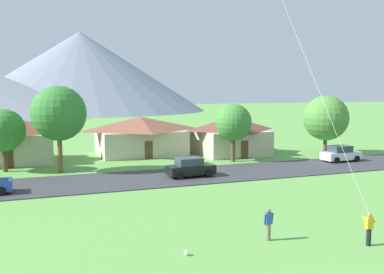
{
  "coord_description": "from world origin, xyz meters",
  "views": [
    {
      "loc": [
        -11.35,
        -10.37,
        7.82
      ],
      "look_at": [
        -1.59,
        15.6,
        4.79
      ],
      "focal_mm": 41.53,
      "sensor_mm": 36.0,
      "label": 1
    }
  ],
  "objects_px": {
    "tree_left_of_center": "(59,113)",
    "soccer_ball": "(187,253)",
    "house_left_center": "(230,135)",
    "tree_center": "(326,118)",
    "house_leftmost": "(9,139)",
    "tree_right_of_center": "(233,122)",
    "parked_car_black_west_end": "(190,168)",
    "tree_near_left": "(4,130)",
    "watcher_person": "(269,224)",
    "house_right_center": "(140,135)",
    "parked_car_white_mid_west": "(341,154)"
  },
  "relations": [
    {
      "from": "tree_left_of_center",
      "to": "soccer_ball",
      "type": "xyz_separation_m",
      "value": [
        3.99,
        -23.6,
        -5.41
      ]
    },
    {
      "from": "house_left_center",
      "to": "tree_left_of_center",
      "type": "relative_size",
      "value": 1.01
    },
    {
      "from": "tree_center",
      "to": "soccer_ball",
      "type": "bearing_deg",
      "value": -137.08
    },
    {
      "from": "house_leftmost",
      "to": "soccer_ball",
      "type": "distance_m",
      "value": 32.63
    },
    {
      "from": "house_leftmost",
      "to": "soccer_ball",
      "type": "xyz_separation_m",
      "value": [
        8.59,
        -31.39,
        -2.38
      ]
    },
    {
      "from": "tree_right_of_center",
      "to": "soccer_ball",
      "type": "height_order",
      "value": "tree_right_of_center"
    },
    {
      "from": "tree_right_of_center",
      "to": "parked_car_black_west_end",
      "type": "height_order",
      "value": "tree_right_of_center"
    },
    {
      "from": "tree_near_left",
      "to": "tree_left_of_center",
      "type": "bearing_deg",
      "value": -25.66
    },
    {
      "from": "tree_center",
      "to": "watcher_person",
      "type": "height_order",
      "value": "tree_center"
    },
    {
      "from": "tree_right_of_center",
      "to": "watcher_person",
      "type": "relative_size",
      "value": 3.7
    },
    {
      "from": "tree_center",
      "to": "parked_car_black_west_end",
      "type": "bearing_deg",
      "value": -159.62
    },
    {
      "from": "house_left_center",
      "to": "soccer_ball",
      "type": "height_order",
      "value": "house_left_center"
    },
    {
      "from": "tree_near_left",
      "to": "tree_left_of_center",
      "type": "relative_size",
      "value": 0.73
    },
    {
      "from": "tree_near_left",
      "to": "parked_car_black_west_end",
      "type": "xyz_separation_m",
      "value": [
        15.44,
        -8.64,
        -3.06
      ]
    },
    {
      "from": "parked_car_black_west_end",
      "to": "soccer_ball",
      "type": "relative_size",
      "value": 17.82
    },
    {
      "from": "house_right_center",
      "to": "watcher_person",
      "type": "relative_size",
      "value": 6.29
    },
    {
      "from": "parked_car_white_mid_west",
      "to": "soccer_ball",
      "type": "xyz_separation_m",
      "value": [
        -24.6,
        -19.43,
        -0.75
      ]
    },
    {
      "from": "house_right_center",
      "to": "tree_center",
      "type": "relative_size",
      "value": 1.5
    },
    {
      "from": "house_left_center",
      "to": "parked_car_black_west_end",
      "type": "distance_m",
      "value": 15.0
    },
    {
      "from": "tree_left_of_center",
      "to": "soccer_ball",
      "type": "distance_m",
      "value": 24.54
    },
    {
      "from": "soccer_ball",
      "to": "parked_car_white_mid_west",
      "type": "bearing_deg",
      "value": 38.31
    },
    {
      "from": "watcher_person",
      "to": "soccer_ball",
      "type": "xyz_separation_m",
      "value": [
        -4.68,
        -0.5,
        -0.76
      ]
    },
    {
      "from": "tree_near_left",
      "to": "parked_car_white_mid_west",
      "type": "distance_m",
      "value": 34.2
    },
    {
      "from": "tree_right_of_center",
      "to": "soccer_ball",
      "type": "distance_m",
      "value": 27.77
    },
    {
      "from": "parked_car_white_mid_west",
      "to": "soccer_ball",
      "type": "relative_size",
      "value": 17.74
    },
    {
      "from": "tree_near_left",
      "to": "soccer_ball",
      "type": "relative_size",
      "value": 24.76
    },
    {
      "from": "tree_near_left",
      "to": "house_left_center",
      "type": "bearing_deg",
      "value": 6.76
    },
    {
      "from": "house_leftmost",
      "to": "tree_center",
      "type": "relative_size",
      "value": 1.31
    },
    {
      "from": "tree_left_of_center",
      "to": "tree_center",
      "type": "distance_m",
      "value": 30.6
    },
    {
      "from": "parked_car_black_west_end",
      "to": "parked_car_white_mid_west",
      "type": "distance_m",
      "value": 18.12
    },
    {
      "from": "parked_car_white_mid_west",
      "to": "watcher_person",
      "type": "distance_m",
      "value": 27.48
    },
    {
      "from": "parked_car_white_mid_west",
      "to": "house_leftmost",
      "type": "bearing_deg",
      "value": 160.19
    },
    {
      "from": "parked_car_black_west_end",
      "to": "soccer_ball",
      "type": "bearing_deg",
      "value": -110.91
    },
    {
      "from": "tree_near_left",
      "to": "tree_right_of_center",
      "type": "distance_m",
      "value": 22.85
    },
    {
      "from": "tree_right_of_center",
      "to": "house_right_center",
      "type": "bearing_deg",
      "value": 132.69
    },
    {
      "from": "tree_center",
      "to": "soccer_ball",
      "type": "height_order",
      "value": "tree_center"
    },
    {
      "from": "house_left_center",
      "to": "house_right_center",
      "type": "bearing_deg",
      "value": 160.9
    },
    {
      "from": "house_left_center",
      "to": "parked_car_white_mid_west",
      "type": "distance_m",
      "value": 12.85
    },
    {
      "from": "tree_near_left",
      "to": "parked_car_white_mid_west",
      "type": "xyz_separation_m",
      "value": [
        33.44,
        -6.5,
        -3.06
      ]
    },
    {
      "from": "tree_near_left",
      "to": "parked_car_white_mid_west",
      "type": "relative_size",
      "value": 1.4
    },
    {
      "from": "house_left_center",
      "to": "watcher_person",
      "type": "xyz_separation_m",
      "value": [
        -11.34,
        -28.38,
        -1.44
      ]
    },
    {
      "from": "house_right_center",
      "to": "house_leftmost",
      "type": "bearing_deg",
      "value": -176.04
    },
    {
      "from": "house_right_center",
      "to": "tree_right_of_center",
      "type": "xyz_separation_m",
      "value": [
        8.03,
        -8.7,
        1.89
      ]
    },
    {
      "from": "house_left_center",
      "to": "watcher_person",
      "type": "relative_size",
      "value": 4.9
    },
    {
      "from": "tree_left_of_center",
      "to": "tree_right_of_center",
      "type": "relative_size",
      "value": 1.31
    },
    {
      "from": "house_leftmost",
      "to": "parked_car_black_west_end",
      "type": "bearing_deg",
      "value": -42.86
    },
    {
      "from": "house_left_center",
      "to": "tree_left_of_center",
      "type": "height_order",
      "value": "tree_left_of_center"
    },
    {
      "from": "house_left_center",
      "to": "house_right_center",
      "type": "distance_m",
      "value": 10.73
    },
    {
      "from": "tree_center",
      "to": "house_left_center",
      "type": "bearing_deg",
      "value": 158.43
    },
    {
      "from": "house_right_center",
      "to": "tree_center",
      "type": "xyz_separation_m",
      "value": [
        20.7,
        -7.69,
        2.01
      ]
    }
  ]
}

